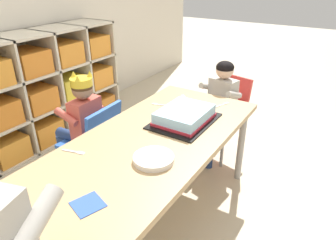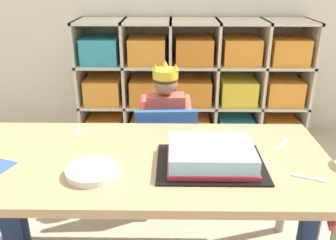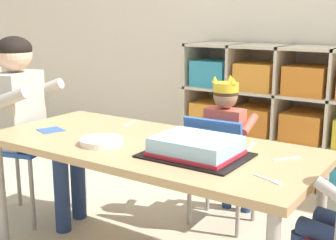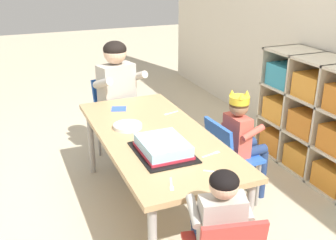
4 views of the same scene
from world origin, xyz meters
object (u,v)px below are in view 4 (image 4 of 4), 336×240
object	(u,v)px
paper_plate_stack	(128,126)
guest_at_table_side	(218,221)
child_with_crown	(242,133)
fork_near_cake_tray	(171,185)
adult_helper_seated	(121,90)
activity_table	(155,141)
fork_beside_plate_stack	(170,113)
birthday_cake_on_tray	(163,148)
fork_scattered_mid_table	(212,154)
fork_by_napkin	(216,172)
classroom_chair_adult_side	(115,109)
classroom_chair_blue	(228,154)

from	to	relation	value
paper_plate_stack	guest_at_table_side	bearing A→B (deg)	6.25
child_with_crown	fork_near_cake_tray	xyz separation A→B (m)	(0.55, -0.78, 0.07)
child_with_crown	paper_plate_stack	size ratio (longest dim) A/B	4.32
adult_helper_seated	activity_table	bearing A→B (deg)	-107.28
activity_table	fork_beside_plate_stack	size ratio (longest dim) A/B	12.18
birthday_cake_on_tray	adult_helper_seated	bearing A→B (deg)	176.10
fork_near_cake_tray	activity_table	bearing A→B (deg)	6.37
child_with_crown	fork_scattered_mid_table	bearing A→B (deg)	124.54
fork_by_napkin	activity_table	bearing A→B (deg)	-41.36
fork_by_napkin	adult_helper_seated	bearing A→B (deg)	-48.73
classroom_chair_adult_side	adult_helper_seated	size ratio (longest dim) A/B	0.67
birthday_cake_on_tray	child_with_crown	bearing A→B (deg)	105.65
birthday_cake_on_tray	fork_by_napkin	xyz separation A→B (m)	(0.33, 0.18, -0.03)
fork_beside_plate_stack	classroom_chair_blue	bearing A→B (deg)	-70.10
paper_plate_stack	adult_helper_seated	bearing A→B (deg)	167.01
classroom_chair_blue	guest_at_table_side	bearing A→B (deg)	143.22
guest_at_table_side	birthday_cake_on_tray	size ratio (longest dim) A/B	1.94
paper_plate_stack	classroom_chair_adult_side	bearing A→B (deg)	171.02
classroom_chair_blue	fork_beside_plate_stack	world-z (taller)	classroom_chair_blue
paper_plate_stack	fork_near_cake_tray	size ratio (longest dim) A/B	1.63
child_with_crown	fork_beside_plate_stack	world-z (taller)	child_with_crown
activity_table	fork_scattered_mid_table	distance (m)	0.47
adult_helper_seated	fork_near_cake_tray	distance (m)	1.49
activity_table	fork_by_napkin	distance (m)	0.63
fork_by_napkin	fork_scattered_mid_table	bearing A→B (deg)	-75.21
fork_scattered_mid_table	fork_by_napkin	bearing A→B (deg)	55.99
activity_table	guest_at_table_side	bearing A→B (deg)	-1.23
classroom_chair_adult_side	fork_by_napkin	size ratio (longest dim) A/B	6.59
fork_scattered_mid_table	adult_helper_seated	bearing A→B (deg)	-93.15
paper_plate_stack	birthday_cake_on_tray	bearing A→B (deg)	10.19
classroom_chair_blue	fork_beside_plate_stack	bearing A→B (deg)	31.83
guest_at_table_side	fork_near_cake_tray	xyz separation A→B (m)	(-0.26, -0.13, 0.08)
fork_near_cake_tray	fork_beside_plate_stack	distance (m)	1.03
fork_scattered_mid_table	fork_beside_plate_stack	xyz separation A→B (m)	(-0.72, 0.04, 0.00)
birthday_cake_on_tray	fork_near_cake_tray	xyz separation A→B (m)	(0.36, -0.10, -0.03)
classroom_chair_adult_side	birthday_cake_on_tray	distance (m)	1.25
classroom_chair_adult_side	adult_helper_seated	distance (m)	0.24
classroom_chair_blue	birthday_cake_on_tray	distance (m)	0.65
adult_helper_seated	fork_beside_plate_stack	size ratio (longest dim) A/B	8.30
classroom_chair_adult_side	adult_helper_seated	world-z (taller)	adult_helper_seated
child_with_crown	birthday_cake_on_tray	size ratio (longest dim) A/B	2.04
adult_helper_seated	paper_plate_stack	distance (m)	0.70
classroom_chair_adult_side	fork_scattered_mid_table	xyz separation A→B (m)	(1.37, 0.22, 0.16)
classroom_chair_adult_side	activity_table	bearing A→B (deg)	-105.21
birthday_cake_on_tray	fork_near_cake_tray	world-z (taller)	birthday_cake_on_tray
adult_helper_seated	paper_plate_stack	size ratio (longest dim) A/B	5.38
fork_scattered_mid_table	child_with_crown	bearing A→B (deg)	-154.25
classroom_chair_blue	birthday_cake_on_tray	world-z (taller)	birthday_cake_on_tray
activity_table	fork_by_napkin	world-z (taller)	fork_by_napkin
classroom_chair_blue	guest_at_table_side	xyz separation A→B (m)	(0.80, -0.54, 0.12)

